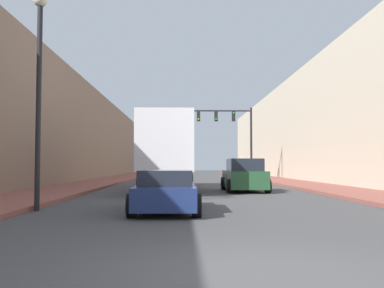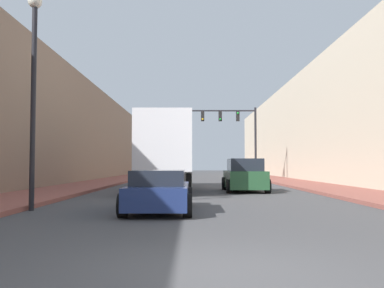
{
  "view_description": "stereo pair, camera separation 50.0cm",
  "coord_description": "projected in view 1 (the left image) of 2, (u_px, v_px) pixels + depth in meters",
  "views": [
    {
      "loc": [
        -0.95,
        -5.58,
        1.4
      ],
      "look_at": [
        -0.52,
        13.5,
        2.33
      ],
      "focal_mm": 40.0,
      "sensor_mm": 36.0,
      "label": 1
    },
    {
      "loc": [
        -0.45,
        -5.58,
        1.4
      ],
      "look_at": [
        -0.52,
        13.5,
        2.33
      ],
      "focal_mm": 40.0,
      "sensor_mm": 36.0,
      "label": 2
    }
  ],
  "objects": [
    {
      "name": "sedan_car",
      "position": [
        166.0,
        191.0,
        12.92
      ],
      "size": [
        1.97,
        4.44,
        1.24
      ],
      "color": "navy",
      "rests_on": "ground"
    },
    {
      "name": "sidewalk_left",
      "position": [
        107.0,
        181.0,
        35.32
      ],
      "size": [
        3.37,
        80.0,
        0.15
      ],
      "color": "brown",
      "rests_on": "ground"
    },
    {
      "name": "traffic_signal_gantry",
      "position": [
        232.0,
        128.0,
        39.15
      ],
      "size": [
        6.55,
        0.35,
        6.65
      ],
      "color": "black",
      "rests_on": "ground"
    },
    {
      "name": "suv_car",
      "position": [
        244.0,
        176.0,
        22.54
      ],
      "size": [
        2.14,
        4.41,
        1.72
      ],
      "color": "#234C2D",
      "rests_on": "ground"
    },
    {
      "name": "building_left",
      "position": [
        51.0,
        131.0,
        35.42
      ],
      "size": [
        6.0,
        80.0,
        8.37
      ],
      "color": "#846B56",
      "rests_on": "ground"
    },
    {
      "name": "sidewalk_right",
      "position": [
        280.0,
        181.0,
        35.65
      ],
      "size": [
        3.37,
        80.0,
        0.15
      ],
      "color": "brown",
      "rests_on": "ground"
    },
    {
      "name": "ground_plane",
      "position": [
        255.0,
        273.0,
        5.52
      ],
      "size": [
        200.0,
        200.0,
        0.0
      ],
      "primitive_type": "plane",
      "color": "#424244"
    },
    {
      "name": "street_lamp",
      "position": [
        39.0,
        70.0,
        13.15
      ],
      "size": [
        0.44,
        0.44,
        6.74
      ],
      "color": "black",
      "rests_on": "ground"
    },
    {
      "name": "semi_truck",
      "position": [
        169.0,
        152.0,
        24.14
      ],
      "size": [
        2.56,
        12.16,
        3.84
      ],
      "color": "silver",
      "rests_on": "ground"
    },
    {
      "name": "building_right",
      "position": [
        335.0,
        125.0,
        35.98
      ],
      "size": [
        6.0,
        80.0,
        9.46
      ],
      "color": "beige",
      "rests_on": "ground"
    }
  ]
}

